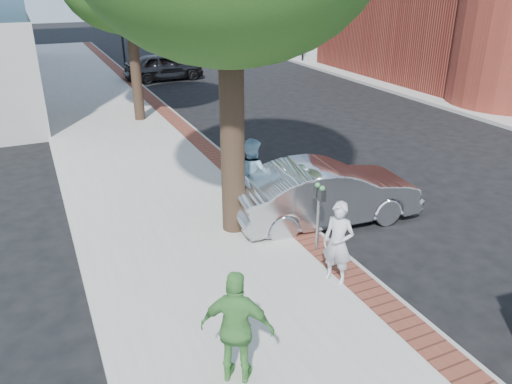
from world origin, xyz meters
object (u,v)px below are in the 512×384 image
person_green (237,328)px  bg_car (164,67)px  person_gray (338,243)px  parking_meter (319,203)px  sedan_silver (326,193)px  person_officer (252,175)px

person_green → bg_car: bearing=-68.4°
person_green → person_gray: bearing=-115.8°
parking_meter → sedan_silver: (0.99, 1.30, -0.47)m
person_officer → person_green: person_officer is taller
parking_meter → person_green: person_green is taller
person_green → parking_meter: bearing=-103.3°
person_gray → sedan_silver: bearing=121.3°
parking_meter → person_gray: person_gray is taller
parking_meter → person_gray: bearing=-103.6°
parking_meter → bg_car: (2.05, 19.79, -0.47)m
parking_meter → person_gray: (-0.28, -1.15, -0.25)m
sedan_silver → person_gray: bearing=157.3°
parking_meter → bg_car: bearing=84.1°
parking_meter → person_officer: size_ratio=0.82×
parking_meter → person_officer: (-0.44, 2.34, -0.16)m
person_gray → person_officer: bearing=151.3°
bg_car → person_gray: bearing=172.6°
sedan_silver → bg_car: size_ratio=1.04×
person_officer → bg_car: size_ratio=0.42×
person_green → sedan_silver: bearing=-100.4°
person_officer → person_green: bearing=134.8°
person_gray → bg_car: (2.33, 20.94, -0.22)m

